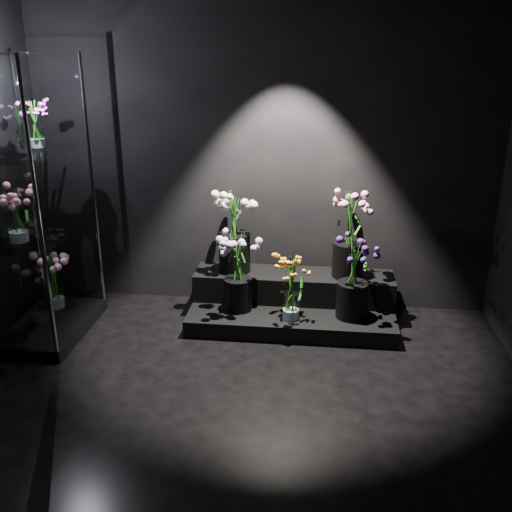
# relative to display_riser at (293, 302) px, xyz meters

# --- Properties ---
(floor) EXTENTS (4.00, 4.00, 0.00)m
(floor) POSITION_rel_display_riser_xyz_m (-0.30, -1.66, -0.16)
(floor) COLOR black
(floor) RESTS_ON ground
(wall_back) EXTENTS (4.00, 0.00, 4.00)m
(wall_back) POSITION_rel_display_riser_xyz_m (-0.30, 0.34, 1.24)
(wall_back) COLOR black
(wall_back) RESTS_ON floor
(wall_front) EXTENTS (4.00, 0.00, 4.00)m
(wall_front) POSITION_rel_display_riser_xyz_m (-0.30, -3.66, 1.24)
(wall_front) COLOR black
(wall_front) RESTS_ON floor
(display_riser) EXTENTS (1.73, 0.77, 0.38)m
(display_riser) POSITION_rel_display_riser_xyz_m (0.00, 0.00, 0.00)
(display_riser) COLOR black
(display_riser) RESTS_ON floor
(display_case) EXTENTS (0.60, 1.00, 2.20)m
(display_case) POSITION_rel_display_riser_xyz_m (-1.98, -0.48, 0.94)
(display_case) COLOR black
(display_case) RESTS_ON floor
(bouquet_orange_bells) EXTENTS (0.32, 0.32, 0.56)m
(bouquet_orange_bells) POSITION_rel_display_riser_xyz_m (0.00, -0.30, 0.27)
(bouquet_orange_bells) COLOR white
(bouquet_orange_bells) RESTS_ON display_riser
(bouquet_lilac) EXTENTS (0.46, 0.46, 0.66)m
(bouquet_lilac) POSITION_rel_display_riser_xyz_m (-0.45, -0.17, 0.36)
(bouquet_lilac) COLOR black
(bouquet_lilac) RESTS_ON display_riser
(bouquet_purple) EXTENTS (0.39, 0.39, 0.67)m
(bouquet_purple) POSITION_rel_display_riser_xyz_m (0.49, -0.21, 0.35)
(bouquet_purple) COLOR black
(bouquet_purple) RESTS_ON display_riser
(bouquet_cream_roses) EXTENTS (0.39, 0.39, 0.72)m
(bouquet_cream_roses) POSITION_rel_display_riser_xyz_m (-0.52, 0.10, 0.63)
(bouquet_cream_roses) COLOR black
(bouquet_cream_roses) RESTS_ON display_riser
(bouquet_pink_roses) EXTENTS (0.40, 0.40, 0.74)m
(bouquet_pink_roses) POSITION_rel_display_riser_xyz_m (0.46, 0.09, 0.63)
(bouquet_pink_roses) COLOR black
(bouquet_pink_roses) RESTS_ON display_riser
(bouquet_case_pink) EXTENTS (0.32, 0.32, 0.42)m
(bouquet_case_pink) POSITION_rel_display_riser_xyz_m (-2.03, -0.67, 0.92)
(bouquet_case_pink) COLOR white
(bouquet_case_pink) RESTS_ON display_case
(bouquet_case_magenta) EXTENTS (0.24, 0.24, 0.34)m
(bouquet_case_magenta) POSITION_rel_display_riser_xyz_m (-1.97, -0.32, 1.53)
(bouquet_case_magenta) COLOR white
(bouquet_case_magenta) RESTS_ON display_case
(bouquet_case_base_pink) EXTENTS (0.39, 0.39, 0.50)m
(bouquet_case_base_pink) POSITION_rel_display_riser_xyz_m (-2.04, -0.23, 0.20)
(bouquet_case_base_pink) COLOR white
(bouquet_case_base_pink) RESTS_ON display_case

